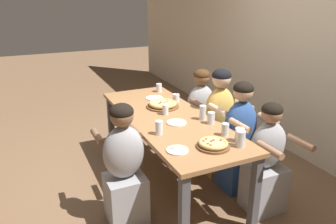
# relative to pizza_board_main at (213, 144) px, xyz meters

# --- Properties ---
(ground_plane) EXTENTS (18.00, 18.00, 0.00)m
(ground_plane) POSITION_rel_pizza_board_main_xyz_m (-0.80, -0.04, -0.80)
(ground_plane) COLOR brown
(ground_plane) RESTS_ON ground
(restaurant_back_panel) EXTENTS (10.00, 0.06, 3.20)m
(restaurant_back_panel) POSITION_rel_pizza_board_main_xyz_m (-0.80, 1.75, 0.80)
(restaurant_back_panel) COLOR beige
(restaurant_back_panel) RESTS_ON ground
(dining_table) EXTENTS (2.17, 0.80, 0.77)m
(dining_table) POSITION_rel_pizza_board_main_xyz_m (-0.80, -0.04, -0.11)
(dining_table) COLOR #996B42
(dining_table) RESTS_ON ground
(pizza_board_main) EXTENTS (0.28, 0.28, 0.05)m
(pizza_board_main) POSITION_rel_pizza_board_main_xyz_m (0.00, 0.00, 0.00)
(pizza_board_main) COLOR brown
(pizza_board_main) RESTS_ON dining_table
(pizza_board_second) EXTENTS (0.36, 0.36, 0.06)m
(pizza_board_second) POSITION_rel_pizza_board_main_xyz_m (-1.09, 0.03, 0.00)
(pizza_board_second) COLOR brown
(pizza_board_second) RESTS_ON dining_table
(empty_plate_a) EXTENTS (0.19, 0.19, 0.02)m
(empty_plate_a) POSITION_rel_pizza_board_main_xyz_m (-0.60, -0.04, -0.02)
(empty_plate_a) COLOR white
(empty_plate_a) RESTS_ON dining_table
(empty_plate_b) EXTENTS (0.21, 0.21, 0.02)m
(empty_plate_b) POSITION_rel_pizza_board_main_xyz_m (-1.42, 0.07, -0.02)
(empty_plate_b) COLOR white
(empty_plate_b) RESTS_ON dining_table
(empty_plate_c) EXTENTS (0.18, 0.18, 0.02)m
(empty_plate_c) POSITION_rel_pizza_board_main_xyz_m (-0.06, -0.30, -0.02)
(empty_plate_c) COLOR white
(empty_plate_c) RESTS_ON dining_table
(cocktail_glass_blue) EXTENTS (0.08, 0.08, 0.11)m
(cocktail_glass_blue) POSITION_rel_pizza_board_main_xyz_m (-1.21, 0.25, 0.01)
(cocktail_glass_blue) COLOR silver
(cocktail_glass_blue) RESTS_ON dining_table
(drinking_glass_a) EXTENTS (0.07, 0.07, 0.13)m
(drinking_glass_a) POSITION_rel_pizza_board_main_xyz_m (-0.43, -0.30, 0.03)
(drinking_glass_a) COLOR silver
(drinking_glass_a) RESTS_ON dining_table
(drinking_glass_b) EXTENTS (0.07, 0.07, 0.11)m
(drinking_glass_b) POSITION_rel_pizza_board_main_xyz_m (-0.16, 0.22, 0.02)
(drinking_glass_b) COLOR silver
(drinking_glass_b) RESTS_ON dining_table
(drinking_glass_c) EXTENTS (0.06, 0.06, 0.11)m
(drinking_glass_c) POSITION_rel_pizza_board_main_xyz_m (-0.87, -0.04, 0.02)
(drinking_glass_c) COLOR silver
(drinking_glass_c) RESTS_ON dining_table
(drinking_glass_d) EXTENTS (0.08, 0.08, 0.12)m
(drinking_glass_d) POSITION_rel_pizza_board_main_xyz_m (0.00, 0.26, 0.03)
(drinking_glass_d) COLOR silver
(drinking_glass_d) RESTS_ON dining_table
(drinking_glass_e) EXTENTS (0.07, 0.07, 0.15)m
(drinking_glass_e) POSITION_rel_pizza_board_main_xyz_m (-0.58, 0.24, 0.05)
(drinking_glass_e) COLOR silver
(drinking_glass_e) RESTS_ON dining_table
(drinking_glass_f) EXTENTS (0.07, 0.07, 0.12)m
(drinking_glass_f) POSITION_rel_pizza_board_main_xyz_m (-0.45, 0.26, 0.02)
(drinking_glass_f) COLOR silver
(drinking_glass_f) RESTS_ON dining_table
(drinking_glass_g) EXTENTS (0.07, 0.07, 0.11)m
(drinking_glass_g) POSITION_rel_pizza_board_main_xyz_m (-1.66, 0.23, 0.02)
(drinking_glass_g) COLOR silver
(drinking_glass_g) RESTS_ON dining_table
(drinking_glass_h) EXTENTS (0.08, 0.08, 0.14)m
(drinking_glass_h) POSITION_rel_pizza_board_main_xyz_m (0.08, 0.21, 0.03)
(drinking_glass_h) COLOR silver
(drinking_glass_h) RESTS_ON dining_table
(diner_far_center) EXTENTS (0.51, 0.40, 1.22)m
(diner_far_center) POSITION_rel_pizza_board_main_xyz_m (-0.78, 0.58, -0.23)
(diner_far_center) COLOR gold
(diner_far_center) RESTS_ON ground
(diner_near_midright) EXTENTS (0.51, 0.40, 1.13)m
(diner_near_midright) POSITION_rel_pizza_board_main_xyz_m (-0.37, -0.66, -0.27)
(diner_near_midright) COLOR #99999E
(diner_near_midright) RESTS_ON ground
(diner_far_midleft) EXTENTS (0.51, 0.40, 1.13)m
(diner_far_midleft) POSITION_rel_pizza_board_main_xyz_m (-1.19, 0.58, -0.28)
(diner_far_midleft) COLOR #99999E
(diner_far_midleft) RESTS_ON ground
(diner_far_right) EXTENTS (0.51, 0.40, 1.08)m
(diner_far_right) POSITION_rel_pizza_board_main_xyz_m (0.02, 0.58, -0.31)
(diner_far_right) COLOR #99999E
(diner_far_right) RESTS_ON ground
(diner_far_midright) EXTENTS (0.51, 0.40, 1.17)m
(diner_far_midright) POSITION_rel_pizza_board_main_xyz_m (-0.39, 0.58, -0.26)
(diner_far_midright) COLOR #2D5193
(diner_far_midright) RESTS_ON ground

